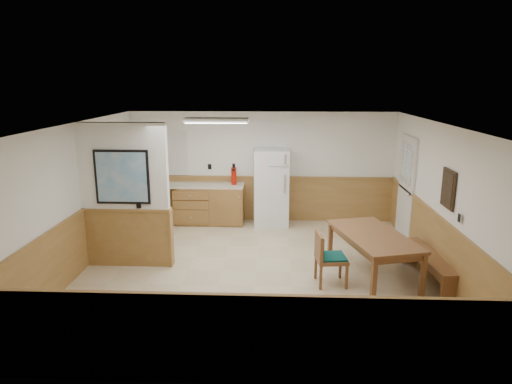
{
  "coord_description": "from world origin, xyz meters",
  "views": [
    {
      "loc": [
        0.32,
        -7.24,
        3.16
      ],
      "look_at": [
        -0.02,
        0.4,
        1.3
      ],
      "focal_mm": 32.0,
      "sensor_mm": 36.0,
      "label": 1
    }
  ],
  "objects_px": {
    "refrigerator": "(271,188)",
    "dining_chair": "(326,255)",
    "dining_table": "(373,240)",
    "dining_bench": "(429,261)",
    "fire_extinguisher": "(234,175)",
    "soap_bottle": "(164,179)"
  },
  "relations": [
    {
      "from": "dining_bench",
      "to": "fire_extinguisher",
      "type": "bearing_deg",
      "value": 131.86
    },
    {
      "from": "dining_table",
      "to": "dining_chair",
      "type": "distance_m",
      "value": 0.85
    },
    {
      "from": "dining_chair",
      "to": "dining_table",
      "type": "bearing_deg",
      "value": 13.3
    },
    {
      "from": "dining_table",
      "to": "soap_bottle",
      "type": "bearing_deg",
      "value": 130.08
    },
    {
      "from": "dining_table",
      "to": "soap_bottle",
      "type": "height_order",
      "value": "soap_bottle"
    },
    {
      "from": "dining_chair",
      "to": "refrigerator",
      "type": "bearing_deg",
      "value": 100.21
    },
    {
      "from": "dining_table",
      "to": "fire_extinguisher",
      "type": "xyz_separation_m",
      "value": [
        -2.53,
        2.86,
        0.45
      ]
    },
    {
      "from": "refrigerator",
      "to": "dining_chair",
      "type": "height_order",
      "value": "refrigerator"
    },
    {
      "from": "dining_bench",
      "to": "fire_extinguisher",
      "type": "xyz_separation_m",
      "value": [
        -3.42,
        2.95,
        0.76
      ]
    },
    {
      "from": "soap_bottle",
      "to": "dining_bench",
      "type": "bearing_deg",
      "value": -30.72
    },
    {
      "from": "dining_bench",
      "to": "soap_bottle",
      "type": "distance_m",
      "value": 5.87
    },
    {
      "from": "fire_extinguisher",
      "to": "refrigerator",
      "type": "bearing_deg",
      "value": -6.77
    },
    {
      "from": "dining_bench",
      "to": "dining_chair",
      "type": "bearing_deg",
      "value": 179.17
    },
    {
      "from": "refrigerator",
      "to": "fire_extinguisher",
      "type": "relative_size",
      "value": 3.59
    },
    {
      "from": "refrigerator",
      "to": "soap_bottle",
      "type": "bearing_deg",
      "value": 173.98
    },
    {
      "from": "dining_chair",
      "to": "soap_bottle",
      "type": "height_order",
      "value": "soap_bottle"
    },
    {
      "from": "dining_table",
      "to": "soap_bottle",
      "type": "relative_size",
      "value": 9.39
    },
    {
      "from": "dining_bench",
      "to": "fire_extinguisher",
      "type": "height_order",
      "value": "fire_extinguisher"
    },
    {
      "from": "refrigerator",
      "to": "fire_extinguisher",
      "type": "distance_m",
      "value": 0.87
    },
    {
      "from": "dining_table",
      "to": "dining_bench",
      "type": "bearing_deg",
      "value": -20.57
    },
    {
      "from": "dining_bench",
      "to": "dining_chair",
      "type": "relative_size",
      "value": 1.98
    },
    {
      "from": "dining_bench",
      "to": "soap_bottle",
      "type": "relative_size",
      "value": 7.92
    }
  ]
}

